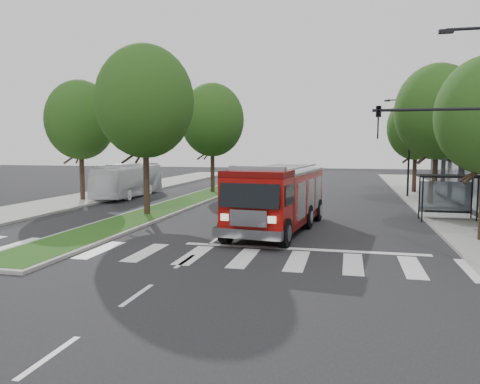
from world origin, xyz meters
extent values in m
plane|color=black|center=(0.00, 0.00, 0.00)|extent=(140.00, 140.00, 0.00)
cube|color=gray|center=(12.50, 10.00, 0.07)|extent=(5.00, 80.00, 0.15)
cube|color=gray|center=(-14.50, 10.00, 0.07)|extent=(5.00, 80.00, 0.15)
cube|color=gray|center=(-6.00, 18.00, 0.07)|extent=(3.00, 50.00, 0.14)
cube|color=#1C3F12|center=(-6.00, 18.00, 0.14)|extent=(2.60, 49.50, 0.02)
cylinder|color=black|center=(9.80, 7.40, 1.25)|extent=(0.08, 0.08, 2.50)
cylinder|color=black|center=(12.60, 7.40, 1.25)|extent=(0.08, 0.08, 2.50)
cylinder|color=black|center=(9.80, 8.60, 1.25)|extent=(0.08, 0.08, 2.50)
cylinder|color=black|center=(12.60, 8.60, 1.25)|extent=(0.08, 0.08, 2.50)
cube|color=black|center=(11.20, 8.00, 2.55)|extent=(3.20, 1.60, 0.12)
cube|color=#8C99A5|center=(11.20, 8.70, 1.30)|extent=(2.80, 0.04, 1.80)
cube|color=black|center=(11.20, 8.00, 0.55)|extent=(2.40, 0.40, 0.08)
cylinder|color=black|center=(11.50, 14.00, 2.20)|extent=(0.36, 0.36, 4.40)
ellipsoid|color=#103A11|center=(11.50, 14.00, 6.50)|extent=(5.60, 5.60, 6.44)
cylinder|color=black|center=(11.50, 24.00, 1.98)|extent=(0.36, 0.36, 3.96)
ellipsoid|color=#103A11|center=(11.50, 24.00, 5.85)|extent=(5.00, 5.00, 5.75)
cylinder|color=black|center=(-6.00, 6.00, 2.31)|extent=(0.36, 0.36, 4.62)
ellipsoid|color=#103A11|center=(-6.00, 6.00, 6.83)|extent=(5.80, 5.80, 6.67)
cylinder|color=black|center=(-6.00, 20.00, 2.20)|extent=(0.36, 0.36, 4.40)
ellipsoid|color=#103A11|center=(-6.00, 20.00, 6.50)|extent=(5.60, 5.60, 6.44)
cylinder|color=black|center=(-14.00, 12.00, 2.09)|extent=(0.36, 0.36, 4.18)
ellipsoid|color=#103A11|center=(-14.00, 12.00, 6.17)|extent=(5.20, 5.20, 5.98)
cylinder|color=black|center=(9.60, -3.50, 7.90)|extent=(1.80, 0.10, 0.10)
cube|color=black|center=(8.70, -3.50, 7.85)|extent=(0.45, 0.20, 0.12)
cylinder|color=black|center=(8.50, -3.50, 5.40)|extent=(4.00, 0.10, 0.10)
imported|color=black|center=(6.70, -3.50, 5.00)|extent=(0.18, 0.22, 1.10)
cylinder|color=black|center=(10.50, 20.00, 4.00)|extent=(0.16, 0.16, 8.00)
cylinder|color=black|center=(9.60, 20.00, 7.90)|extent=(1.80, 0.10, 0.10)
cube|color=black|center=(8.70, 20.00, 7.85)|extent=(0.45, 0.20, 0.12)
cube|color=#550604|center=(2.39, 3.10, 0.56)|extent=(3.90, 9.71, 0.28)
cube|color=maroon|center=(2.50, 3.99, 1.74)|extent=(3.63, 7.48, 2.25)
cube|color=maroon|center=(1.98, -0.36, 1.74)|extent=(3.03, 2.34, 2.36)
cube|color=#B2B2B7|center=(2.50, 3.99, 2.92)|extent=(3.63, 7.48, 0.13)
cylinder|color=#B2B2B7|center=(1.49, 4.11, 3.15)|extent=(0.90, 6.72, 0.11)
cylinder|color=#B2B2B7|center=(3.50, 3.88, 3.15)|extent=(0.90, 6.72, 0.11)
cube|color=silver|center=(1.83, -1.65, 0.67)|extent=(2.95, 0.73, 0.39)
cube|color=#8C99A5|center=(1.98, -0.36, 3.26)|extent=(2.50, 0.68, 0.20)
cylinder|color=black|center=(0.66, -0.55, 0.62)|extent=(0.54, 1.27, 1.24)
cylinder|color=black|center=(3.23, -0.85, 0.62)|extent=(0.54, 1.27, 1.24)
cylinder|color=black|center=(1.21, 4.14, 0.62)|extent=(0.54, 1.27, 1.24)
cylinder|color=black|center=(3.78, 3.84, 0.62)|extent=(0.54, 1.27, 1.24)
cylinder|color=black|center=(1.53, 6.83, 0.62)|extent=(0.54, 1.27, 1.24)
cylinder|color=black|center=(4.10, 6.52, 0.62)|extent=(0.54, 1.27, 1.24)
imported|color=silver|center=(-12.00, 15.77, 1.39)|extent=(2.97, 10.09, 2.77)
camera|label=1|loc=(5.76, -19.90, 4.22)|focal=35.00mm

